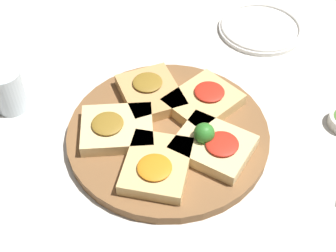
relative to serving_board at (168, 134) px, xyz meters
name	(u,v)px	position (x,y,z in m)	size (l,w,h in m)	color
ground_plane	(168,137)	(0.00, 0.00, -0.01)	(3.00, 3.00, 0.00)	silver
serving_board	(168,134)	(0.00, 0.00, 0.00)	(0.39, 0.39, 0.02)	brown
focaccia_slice_0	(157,166)	(-0.10, -0.01, 0.02)	(0.14, 0.12, 0.03)	#DBB775
focaccia_slice_1	(213,144)	(-0.02, -0.09, 0.03)	(0.14, 0.16, 0.06)	#E5C689
focaccia_slice_2	(204,101)	(0.08, -0.05, 0.02)	(0.17, 0.16, 0.03)	#DBB775
focaccia_slice_3	(150,92)	(0.08, 0.06, 0.02)	(0.17, 0.17, 0.03)	tan
focaccia_slice_4	(116,128)	(-0.03, 0.09, 0.02)	(0.15, 0.17, 0.03)	#E5C689
plate_right	(261,28)	(0.40, -0.12, 0.00)	(0.21, 0.21, 0.02)	white
water_glass	(8,91)	(-0.01, 0.33, 0.04)	(0.07, 0.07, 0.09)	silver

